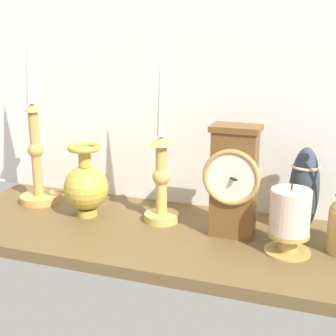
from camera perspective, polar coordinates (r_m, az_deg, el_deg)
ground_plane at (r=104.12cm, az=0.06°, el=-8.07°), size 100.00×36.00×2.40cm
back_wall at (r=113.00cm, az=3.24°, el=11.53°), size 120.00×2.00×65.00cm
mantel_clock at (r=98.66cm, az=7.72°, el=-1.45°), size 11.55×8.24×23.15cm
candlestick_tall_left at (r=105.08cm, az=-0.79°, el=-0.08°), size 7.68×7.68×39.35cm
candlestick_tall_center at (r=121.03cm, az=-15.29°, el=2.07°), size 9.41×9.41×40.66cm
brass_vase_bulbous at (r=111.30cm, az=-9.61°, el=-2.00°), size 10.12×10.12×16.71cm
pillar_candle_front at (r=94.70cm, az=14.09°, el=-5.82°), size 8.85×8.85×13.82cm
tall_ceramic_vase at (r=104.19cm, az=15.69°, el=-2.48°), size 6.18×6.18×18.32cm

